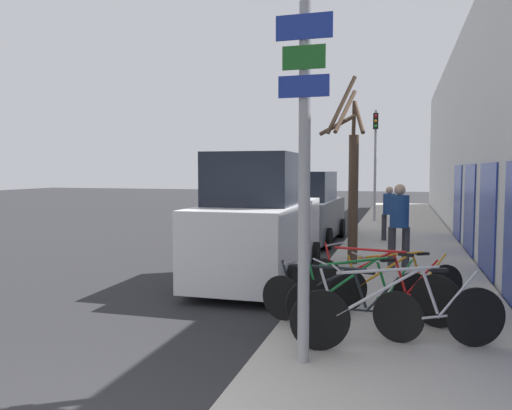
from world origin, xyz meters
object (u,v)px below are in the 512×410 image
object	(u,v)px
bicycle_1	(336,302)
parked_car_1	(305,210)
traffic_light	(375,150)
bicycle_2	(362,295)
street_tree	(352,180)
bicycle_3	(376,286)
parked_car_0	(260,224)
pedestrian_far	(389,209)
signpost	(304,172)
bicycle_4	(398,283)
pedestrian_near	(399,219)
bicycle_0	(399,314)

from	to	relation	value
bicycle_1	parked_car_1	world-z (taller)	parked_car_1
traffic_light	bicycle_1	bearing A→B (deg)	-89.03
bicycle_2	traffic_light	bearing A→B (deg)	-29.89
bicycle_2	street_tree	distance (m)	4.58
bicycle_3	traffic_light	world-z (taller)	traffic_light
bicycle_1	parked_car_1	xyz separation A→B (m)	(-2.06, 8.84, 0.46)
parked_car_0	street_tree	size ratio (longest dim) A/B	1.10
parked_car_0	pedestrian_far	world-z (taller)	parked_car_0
parked_car_0	pedestrian_far	size ratio (longest dim) A/B	2.84
signpost	parked_car_1	size ratio (longest dim) A/B	0.89
parked_car_0	parked_car_1	world-z (taller)	parked_car_0
bicycle_4	parked_car_0	size ratio (longest dim) A/B	0.43
bicycle_2	street_tree	xyz separation A→B (m)	(-0.56, 4.29, 1.49)
bicycle_2	pedestrian_near	size ratio (longest dim) A/B	1.05
bicycle_1	bicycle_2	size ratio (longest dim) A/B	1.15
bicycle_1	parked_car_1	size ratio (longest dim) A/B	0.50
bicycle_0	parked_car_1	size ratio (longest dim) A/B	0.56
parked_car_1	bicycle_4	bearing A→B (deg)	-67.63
signpost	parked_car_0	distance (m)	4.82
parked_car_1	pedestrian_near	xyz separation A→B (m)	(2.81, -4.22, 0.19)
bicycle_2	pedestrian_far	size ratio (longest dim) A/B	1.18
bicycle_1	pedestrian_far	size ratio (longest dim) A/B	1.35
bicycle_1	bicycle_2	bearing A→B (deg)	-16.64
bicycle_0	bicycle_3	xyz separation A→B (m)	(-0.32, 1.34, -0.00)
bicycle_3	bicycle_4	xyz separation A→B (m)	(0.29, 0.51, -0.05)
signpost	bicycle_3	distance (m)	2.72
bicycle_0	traffic_light	distance (m)	15.15
bicycle_4	traffic_light	distance (m)	13.34
parked_car_1	pedestrian_far	xyz separation A→B (m)	(2.51, -0.04, 0.09)
parked_car_0	parked_car_1	bearing A→B (deg)	90.24
bicycle_1	parked_car_1	bearing A→B (deg)	30.40
bicycle_2	parked_car_1	bearing A→B (deg)	-16.47
bicycle_3	street_tree	xyz separation A→B (m)	(-0.73, 3.84, 1.46)
bicycle_0	street_tree	distance (m)	5.49
signpost	parked_car_1	bearing A→B (deg)	100.46
signpost	street_tree	distance (m)	5.90
parked_car_0	bicycle_0	bearing A→B (deg)	-54.32
signpost	bicycle_4	world-z (taller)	signpost
pedestrian_far	traffic_light	world-z (taller)	traffic_light
bicycle_4	pedestrian_far	xyz separation A→B (m)	(-0.30, 7.41, 0.55)
bicycle_2	traffic_light	xyz separation A→B (m)	(-0.54, 14.02, 2.50)
traffic_light	parked_car_0	bearing A→B (deg)	-98.57
bicycle_3	parked_car_0	xyz separation A→B (m)	(-2.41, 2.32, 0.59)
bicycle_1	bicycle_3	world-z (taller)	bicycle_3
pedestrian_near	traffic_light	world-z (taller)	traffic_light
parked_car_1	parked_car_0	bearing A→B (deg)	-87.16
parked_car_1	bicycle_2	bearing A→B (deg)	-72.73
bicycle_0	bicycle_4	distance (m)	1.85
bicycle_3	pedestrian_near	world-z (taller)	pedestrian_near
pedestrian_far	parked_car_0	bearing A→B (deg)	-108.73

